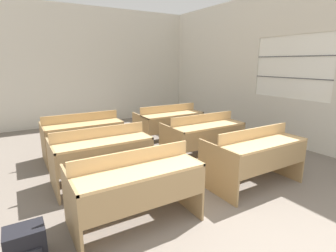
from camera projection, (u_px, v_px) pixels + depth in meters
The scene contains 9 objects.
wall_back at pixel (77, 67), 7.15m from camera, with size 6.76×0.06×3.19m.
wall_right_with_window at pixel (261, 67), 5.99m from camera, with size 0.06×6.86×3.19m.
bench_front_left at pixel (135, 184), 2.76m from camera, with size 1.32×0.78×0.83m.
bench_front_right at pixel (255, 154), 3.67m from camera, with size 1.32×0.78×0.83m.
bench_second_left at pixel (101, 153), 3.72m from camera, with size 1.32×0.78×0.83m.
bench_second_right at pixel (203, 135), 4.63m from camera, with size 1.32×0.78×0.83m.
bench_third_left at pixel (83, 133), 4.71m from camera, with size 1.32×0.78×0.83m.
bench_third_right at pixel (169, 122), 5.60m from camera, with size 1.32×0.78×0.83m.
schoolbag at pixel (26, 245), 2.29m from camera, with size 0.33×0.27×0.32m.
Camera 1 is at (-1.64, -0.68, 1.71)m, focal length 28.00 mm.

